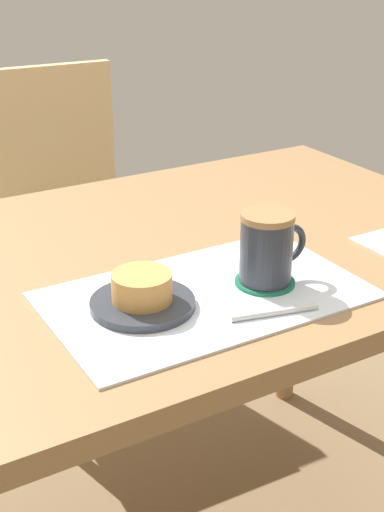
# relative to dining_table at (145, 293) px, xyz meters

# --- Properties ---
(dining_table) EXTENTS (1.30, 0.78, 0.71)m
(dining_table) POSITION_rel_dining_table_xyz_m (0.00, 0.00, 0.00)
(dining_table) COLOR #997047
(dining_table) RESTS_ON ground_plane
(wooden_chair) EXTENTS (0.44, 0.44, 0.87)m
(wooden_chair) POSITION_rel_dining_table_xyz_m (0.14, 0.76, -0.15)
(wooden_chair) COLOR #D1B27F
(wooden_chair) RESTS_ON ground_plane
(placemat) EXTENTS (0.47, 0.28, 0.00)m
(placemat) POSITION_rel_dining_table_xyz_m (0.01, -0.18, 0.08)
(placemat) COLOR white
(placemat) RESTS_ON dining_table
(pastry_plate) EXTENTS (0.15, 0.15, 0.01)m
(pastry_plate) POSITION_rel_dining_table_xyz_m (-0.09, -0.17, 0.08)
(pastry_plate) COLOR #333842
(pastry_plate) RESTS_ON placemat
(pastry) EXTENTS (0.09, 0.09, 0.04)m
(pastry) POSITION_rel_dining_table_xyz_m (-0.09, -0.17, 0.11)
(pastry) COLOR tan
(pastry) RESTS_ON pastry_plate
(coffee_coaster) EXTENTS (0.09, 0.09, 0.00)m
(coffee_coaster) POSITION_rel_dining_table_xyz_m (0.11, -0.20, 0.08)
(coffee_coaster) COLOR #196B4C
(coffee_coaster) RESTS_ON placemat
(coffee_mug) EXTENTS (0.11, 0.08, 0.11)m
(coffee_mug) POSITION_rel_dining_table_xyz_m (0.11, -0.20, 0.14)
(coffee_mug) COLOR #2D333D
(coffee_mug) RESTS_ON coffee_coaster
(teaspoon) EXTENTS (0.13, 0.04, 0.01)m
(teaspoon) POSITION_rel_dining_table_xyz_m (0.06, -0.29, 0.08)
(teaspoon) COLOR silver
(teaspoon) RESTS_ON placemat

